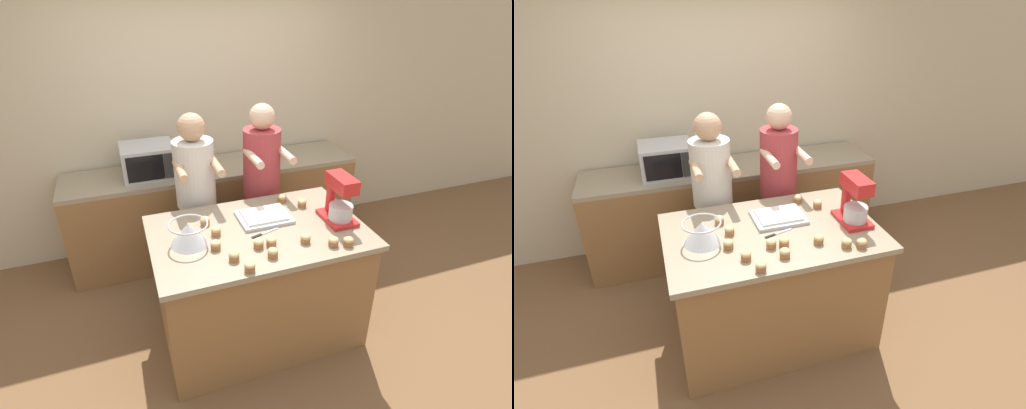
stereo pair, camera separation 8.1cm
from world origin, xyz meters
TOP-DOWN VIEW (x-y plane):
  - ground_plane at (0.00, 0.00)m, footprint 16.00×16.00m
  - back_wall at (0.00, 1.61)m, footprint 10.00×0.06m
  - island_counter at (0.00, 0.00)m, footprint 1.50×0.95m
  - back_counter at (0.00, 1.26)m, footprint 2.80×0.60m
  - person_left at (-0.29, 0.70)m, footprint 0.34×0.50m
  - person_right at (0.29, 0.70)m, footprint 0.33×0.50m
  - stand_mixer at (0.59, -0.06)m, footprint 0.20×0.30m
  - mixing_bowl at (-0.49, -0.01)m, footprint 0.26×0.26m
  - baking_tray at (0.09, 0.14)m, footprint 0.38×0.30m
  - microwave_oven at (-0.60, 1.25)m, footprint 0.46×0.39m
  - knife at (0.02, -0.06)m, footprint 0.22×0.08m
  - cupcake_0 at (-0.33, 0.20)m, footprint 0.07×0.07m
  - cupcake_1 at (0.49, -0.38)m, footprint 0.07×0.07m
  - cupcake_2 at (-0.21, -0.42)m, footprint 0.07×0.07m
  - cupcake_3 at (0.44, 0.21)m, footprint 0.07×0.07m
  - cupcake_4 at (0.01, -0.21)m, footprint 0.07×0.07m
  - cupcake_5 at (-0.02, -0.33)m, footprint 0.07×0.07m
  - cupcake_6 at (-0.26, -0.28)m, footprint 0.07×0.07m
  - cupcake_7 at (0.24, -0.25)m, footprint 0.07×0.07m
  - cupcake_8 at (-0.30, 0.04)m, footprint 0.07×0.07m
  - cupcake_9 at (0.32, 0.33)m, footprint 0.07×0.07m
  - cupcake_10 at (-0.34, -0.13)m, footprint 0.07×0.07m
  - cupcake_11 at (0.40, -0.35)m, footprint 0.07×0.07m
  - cupcake_12 at (-0.07, -0.20)m, footprint 0.07×0.07m

SIDE VIEW (x-z plane):
  - ground_plane at x=0.00m, z-range 0.00..0.00m
  - back_counter at x=0.00m, z-range 0.00..0.93m
  - island_counter at x=0.00m, z-range 0.00..0.94m
  - person_left at x=-0.29m, z-range 0.05..1.66m
  - person_right at x=0.29m, z-range 0.05..1.69m
  - knife at x=0.02m, z-range 0.94..0.95m
  - baking_tray at x=0.09m, z-range 0.94..0.98m
  - cupcake_0 at x=-0.33m, z-range 0.94..1.00m
  - cupcake_1 at x=0.49m, z-range 0.94..1.00m
  - cupcake_2 at x=-0.21m, z-range 0.94..1.00m
  - cupcake_3 at x=0.44m, z-range 0.94..1.00m
  - cupcake_4 at x=0.01m, z-range 0.94..1.00m
  - cupcake_5 at x=-0.02m, z-range 0.94..1.00m
  - cupcake_6 at x=-0.26m, z-range 0.94..1.00m
  - cupcake_7 at x=0.24m, z-range 0.94..1.00m
  - cupcake_8 at x=-0.30m, z-range 0.94..1.00m
  - cupcake_9 at x=0.32m, z-range 0.94..1.00m
  - cupcake_10 at x=-0.34m, z-range 0.94..1.00m
  - cupcake_11 at x=0.40m, z-range 0.94..1.00m
  - cupcake_12 at x=-0.07m, z-range 0.94..1.00m
  - mixing_bowl at x=-0.49m, z-range 0.94..1.10m
  - microwave_oven at x=-0.60m, z-range 0.93..1.22m
  - stand_mixer at x=0.59m, z-range 0.92..1.27m
  - back_wall at x=0.00m, z-range 0.00..2.70m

